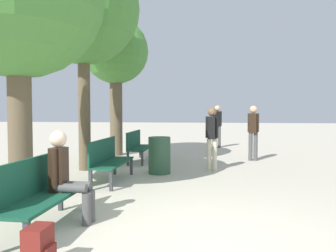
% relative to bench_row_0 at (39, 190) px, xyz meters
% --- Properties ---
extents(ground_plane, '(80.00, 80.00, 0.00)m').
position_rel_bench_row_0_xyz_m(ground_plane, '(1.97, -0.19, -0.52)').
color(ground_plane, beige).
extents(bench_row_0, '(0.50, 1.72, 0.92)m').
position_rel_bench_row_0_xyz_m(bench_row_0, '(0.00, 0.00, 0.00)').
color(bench_row_0, '#144733').
rests_on(bench_row_0, ground_plane).
extents(bench_row_1, '(0.50, 1.72, 0.92)m').
position_rel_bench_row_0_xyz_m(bench_row_1, '(0.00, 2.90, 0.00)').
color(bench_row_1, '#144733').
rests_on(bench_row_1, ground_plane).
extents(bench_row_2, '(0.50, 1.72, 0.92)m').
position_rel_bench_row_0_xyz_m(bench_row_2, '(0.00, 5.79, 0.00)').
color(bench_row_2, '#144733').
rests_on(bench_row_2, ground_plane).
extents(tree_row_1, '(2.88, 2.88, 5.62)m').
position_rel_bench_row_0_xyz_m(tree_row_1, '(-1.05, 4.20, 3.62)').
color(tree_row_1, brown).
rests_on(tree_row_1, ground_plane).
extents(tree_row_2, '(2.24, 2.24, 4.72)m').
position_rel_bench_row_0_xyz_m(tree_row_2, '(-1.05, 7.09, 2.98)').
color(tree_row_2, brown).
rests_on(tree_row_2, ground_plane).
extents(person_seated, '(0.60, 0.34, 1.27)m').
position_rel_bench_row_0_xyz_m(person_seated, '(0.24, 0.29, 0.15)').
color(person_seated, '#4C4C4C').
rests_on(person_seated, ground_plane).
extents(backpack, '(0.24, 0.28, 0.43)m').
position_rel_bench_row_0_xyz_m(backpack, '(0.56, -1.03, -0.31)').
color(backpack, maroon).
rests_on(backpack, ground_plane).
extents(pedestrian_near, '(0.33, 0.25, 1.62)m').
position_rel_bench_row_0_xyz_m(pedestrian_near, '(2.23, 4.51, 0.41)').
color(pedestrian_near, beige).
rests_on(pedestrian_near, ground_plane).
extents(pedestrian_mid, '(0.36, 0.30, 1.77)m').
position_rel_bench_row_0_xyz_m(pedestrian_mid, '(2.49, 9.96, 0.50)').
color(pedestrian_mid, '#4C4C4C').
rests_on(pedestrian_mid, ground_plane).
extents(pedestrian_far, '(0.34, 0.27, 1.70)m').
position_rel_bench_row_0_xyz_m(pedestrian_far, '(3.50, 6.40, 0.45)').
color(pedestrian_far, '#4C4C4C').
rests_on(pedestrian_far, ground_plane).
extents(trash_bin, '(0.54, 0.54, 0.90)m').
position_rel_bench_row_0_xyz_m(trash_bin, '(0.95, 3.96, -0.07)').
color(trash_bin, '#2D5138').
rests_on(trash_bin, ground_plane).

